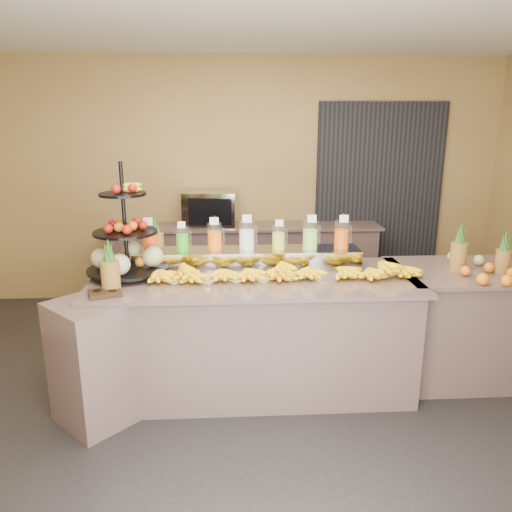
{
  "coord_description": "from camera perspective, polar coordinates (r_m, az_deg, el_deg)",
  "views": [
    {
      "loc": [
        -0.2,
        -3.36,
        2.11
      ],
      "look_at": [
        0.01,
        0.3,
        1.1
      ],
      "focal_mm": 35.0,
      "sensor_mm": 36.0,
      "label": 1
    }
  ],
  "objects": [
    {
      "name": "right_fruit_pile",
      "position": [
        4.26,
        24.55,
        -1.09
      ],
      "size": [
        0.44,
        0.42,
        0.23
      ],
      "color": "brown",
      "rests_on": "right_counter"
    },
    {
      "name": "banana_heap",
      "position": [
        3.82,
        2.92,
        -1.57
      ],
      "size": [
        2.11,
        0.19,
        0.17
      ],
      "color": "yellow",
      "rests_on": "buffet_counter"
    },
    {
      "name": "right_counter",
      "position": [
        4.52,
        21.96,
        -7.07
      ],
      "size": [
        1.08,
        0.88,
        0.93
      ],
      "color": "gray",
      "rests_on": "ground"
    },
    {
      "name": "pineapple_left_a",
      "position": [
        3.65,
        -16.32,
        -1.8
      ],
      "size": [
        0.13,
        0.13,
        0.38
      ],
      "rotation": [
        0.0,
        0.0,
        -0.18
      ],
      "color": "brown",
      "rests_on": "buffet_counter"
    },
    {
      "name": "pineapple_left_b",
      "position": [
        4.25,
        -11.39,
        1.18
      ],
      "size": [
        0.14,
        0.14,
        0.42
      ],
      "rotation": [
        0.0,
        0.0,
        0.29
      ],
      "color": "brown",
      "rests_on": "buffet_counter"
    },
    {
      "name": "juice_pitcher_lime",
      "position": [
        4.11,
        6.21,
        2.25
      ],
      "size": [
        0.13,
        0.13,
        0.3
      ],
      "color": "silver",
      "rests_on": "pitcher_tray"
    },
    {
      "name": "buffet_counter",
      "position": [
        3.98,
        -1.82,
        -9.02
      ],
      "size": [
        2.75,
        1.25,
        0.93
      ],
      "color": "gray",
      "rests_on": "ground"
    },
    {
      "name": "condiment_caddy",
      "position": [
        3.62,
        -16.89,
        -4.08
      ],
      "size": [
        0.26,
        0.23,
        0.03
      ],
      "primitive_type": "cube",
      "rotation": [
        0.0,
        0.0,
        0.35
      ],
      "color": "black",
      "rests_on": "buffet_counter"
    },
    {
      "name": "juice_pitcher_lemon",
      "position": [
        4.07,
        2.59,
        2.03
      ],
      "size": [
        0.11,
        0.11,
        0.26
      ],
      "color": "silver",
      "rests_on": "pitcher_tray"
    },
    {
      "name": "room_envelope",
      "position": [
        4.17,
        2.06,
        12.18
      ],
      "size": [
        6.04,
        5.02,
        2.82
      ],
      "color": "olive",
      "rests_on": "ground"
    },
    {
      "name": "fruit_stand",
      "position": [
        3.97,
        -14.01,
        1.0
      ],
      "size": [
        0.74,
        0.74,
        0.88
      ],
      "rotation": [
        0.0,
        0.0,
        0.21
      ],
      "color": "black",
      "rests_on": "buffet_counter"
    },
    {
      "name": "ground",
      "position": [
        3.98,
        0.08,
        -16.66
      ],
      "size": [
        6.0,
        6.0,
        0.0
      ],
      "primitive_type": "plane",
      "color": "black",
      "rests_on": "ground"
    },
    {
      "name": "juice_pitcher_orange_c",
      "position": [
        4.16,
        9.75,
        2.25
      ],
      "size": [
        0.12,
        0.13,
        0.3
      ],
      "color": "silver",
      "rests_on": "pitcher_tray"
    },
    {
      "name": "juice_pitcher_milk",
      "position": [
        4.05,
        -1.06,
        2.19
      ],
      "size": [
        0.13,
        0.13,
        0.31
      ],
      "color": "silver",
      "rests_on": "pitcher_tray"
    },
    {
      "name": "juice_pitcher_green",
      "position": [
        4.07,
        -8.4,
        1.83
      ],
      "size": [
        0.11,
        0.11,
        0.26
      ],
      "color": "silver",
      "rests_on": "pitcher_tray"
    },
    {
      "name": "juice_pitcher_orange_a",
      "position": [
        4.1,
        -12.03,
        1.93
      ],
      "size": [
        0.12,
        0.13,
        0.29
      ],
      "color": "silver",
      "rests_on": "pitcher_tray"
    },
    {
      "name": "back_ledge",
      "position": [
        5.85,
        -1.22,
        -0.89
      ],
      "size": [
        3.1,
        0.55,
        0.93
      ],
      "color": "gray",
      "rests_on": "ground"
    },
    {
      "name": "juice_pitcher_orange_b",
      "position": [
        4.05,
        -4.74,
        2.05
      ],
      "size": [
        0.12,
        0.12,
        0.29
      ],
      "color": "silver",
      "rests_on": "pitcher_tray"
    },
    {
      "name": "pitcher_tray",
      "position": [
        4.1,
        -1.05,
        -0.25
      ],
      "size": [
        1.85,
        0.3,
        0.15
      ],
      "primitive_type": "cube",
      "color": "gray",
      "rests_on": "buffet_counter"
    },
    {
      "name": "oven_warmer",
      "position": [
        5.7,
        -5.22,
        5.42
      ],
      "size": [
        0.63,
        0.47,
        0.39
      ],
      "primitive_type": "cube",
      "rotation": [
        0.0,
        0.0,
        -0.1
      ],
      "color": "gray",
      "rests_on": "back_ledge"
    }
  ]
}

